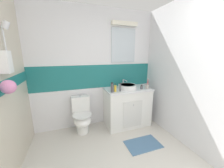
% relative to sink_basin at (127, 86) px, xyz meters
% --- Properties ---
extents(ground_plane, '(3.20, 3.48, 0.04)m').
position_rel_sink_basin_xyz_m(ground_plane, '(-0.63, -0.94, -0.91)').
color(ground_plane, beige).
extents(wall_back_tiled, '(3.20, 0.20, 2.50)m').
position_rel_sink_basin_xyz_m(wall_back_tiled, '(-0.62, 0.31, 0.37)').
color(wall_back_tiled, white).
rests_on(wall_back_tiled, ground_plane).
extents(wall_right_plain, '(0.10, 3.48, 2.50)m').
position_rel_sink_basin_xyz_m(wall_right_plain, '(0.72, -0.94, 0.36)').
color(wall_right_plain, white).
rests_on(wall_right_plain, ground_plane).
extents(vanity_cabinet, '(0.98, 0.57, 0.85)m').
position_rel_sink_basin_xyz_m(vanity_cabinet, '(0.00, -0.01, -0.47)').
color(vanity_cabinet, white).
rests_on(vanity_cabinet, ground_plane).
extents(sink_basin, '(0.39, 0.44, 0.16)m').
position_rel_sink_basin_xyz_m(sink_basin, '(0.00, 0.00, 0.00)').
color(sink_basin, white).
rests_on(sink_basin, vanity_cabinet).
extents(toilet, '(0.37, 0.50, 0.74)m').
position_rel_sink_basin_xyz_m(toilet, '(-0.99, 0.02, -0.55)').
color(toilet, white).
rests_on(toilet, ground_plane).
extents(toothbrush_cup, '(0.07, 0.07, 0.23)m').
position_rel_sink_basin_xyz_m(toothbrush_cup, '(0.39, -0.17, 0.01)').
color(toothbrush_cup, '#B2ADA3').
rests_on(toothbrush_cup, vanity_cabinet).
extents(soap_dispenser, '(0.05, 0.05, 0.17)m').
position_rel_sink_basin_xyz_m(soap_dispenser, '(-0.34, -0.14, 0.02)').
color(soap_dispenser, yellow).
rests_on(soap_dispenser, vanity_cabinet).
extents(perfume_flask_small, '(0.04, 0.03, 0.10)m').
position_rel_sink_basin_xyz_m(perfume_flask_small, '(0.25, -0.17, 0.00)').
color(perfume_flask_small, '#4C4C51').
rests_on(perfume_flask_small, vanity_cabinet).
extents(shampoo_bottle_tall, '(0.06, 0.06, 0.20)m').
position_rel_sink_basin_xyz_m(shampoo_bottle_tall, '(-0.41, -0.18, 0.05)').
color(shampoo_bottle_tall, '#4C4C51').
rests_on(shampoo_bottle_tall, vanity_cabinet).
extents(toothpaste_tube_upright, '(0.03, 0.03, 0.17)m').
position_rel_sink_basin_xyz_m(toothpaste_tube_upright, '(-0.23, -0.16, 0.04)').
color(toothpaste_tube_upright, '#4C4C51').
rests_on(toothpaste_tube_upright, vanity_cabinet).
extents(bath_mat, '(0.61, 0.38, 0.01)m').
position_rel_sink_basin_xyz_m(bath_mat, '(-0.02, -0.74, -0.89)').
color(bath_mat, '#4C7299').
rests_on(bath_mat, ground_plane).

